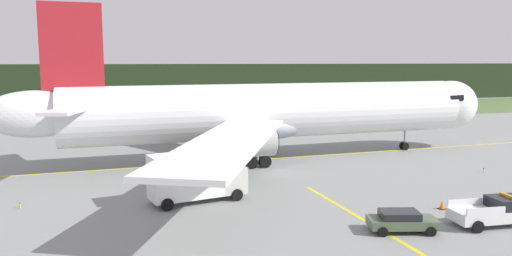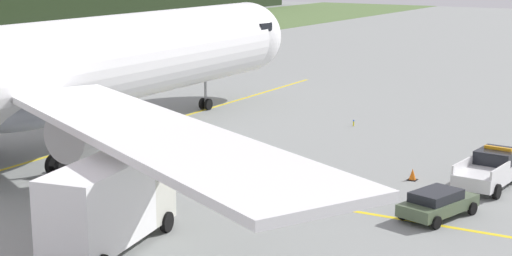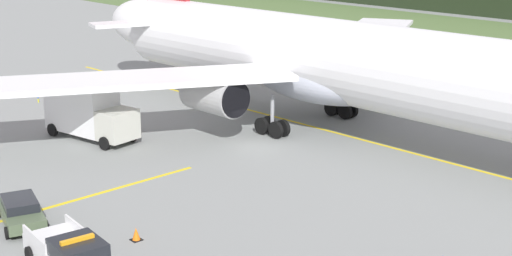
{
  "view_description": "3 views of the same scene",
  "coord_description": "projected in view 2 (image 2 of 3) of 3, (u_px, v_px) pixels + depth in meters",
  "views": [
    {
      "loc": [
        -14.57,
        -42.4,
        10.4
      ],
      "look_at": [
        0.28,
        8.44,
        3.13
      ],
      "focal_mm": 34.36,
      "sensor_mm": 36.0,
      "label": 1
    },
    {
      "loc": [
        -31.74,
        -28.38,
        11.64
      ],
      "look_at": [
        4.93,
        -5.61,
        2.38
      ],
      "focal_mm": 55.72,
      "sensor_mm": 36.0,
      "label": 2
    },
    {
      "loc": [
        34.84,
        -30.4,
        14.37
      ],
      "look_at": [
        4.64,
        -3.91,
        3.02
      ],
      "focal_mm": 51.02,
      "sensor_mm": 36.0,
      "label": 3
    }
  ],
  "objects": [
    {
      "name": "airliner",
      "position": [
        47.0,
        73.0,
        46.76
      ],
      "size": [
        53.78,
        51.85,
        15.69
      ],
      "color": "white",
      "rests_on": "ground"
    },
    {
      "name": "taxiway_centerline_main",
      "position": [
        59.0,
        153.0,
        48.33
      ],
      "size": [
        68.81,
        2.91,
        0.01
      ],
      "primitive_type": "cube",
      "rotation": [
        0.0,
        0.0,
        0.04
      ],
      "color": "yellow",
      "rests_on": "ground"
    },
    {
      "name": "staff_car",
      "position": [
        438.0,
        203.0,
        36.23
      ],
      "size": [
        4.46,
        2.81,
        1.3
      ],
      "color": "#4B5B40",
      "rests_on": "ground"
    },
    {
      "name": "catering_truck",
      "position": [
        106.0,
        205.0,
        31.8
      ],
      "size": [
        7.47,
        3.86,
        3.85
      ],
      "color": "beige",
      "rests_on": "ground"
    },
    {
      "name": "ground",
      "position": [
        122.0,
        175.0,
        43.45
      ],
      "size": [
        320.0,
        320.0,
        0.0
      ],
      "primitive_type": "plane",
      "color": "gray"
    },
    {
      "name": "ops_pickup_truck",
      "position": [
        492.0,
        169.0,
        41.25
      ],
      "size": [
        5.64,
        2.68,
        1.94
      ],
      "color": "silver",
      "rests_on": "ground"
    },
    {
      "name": "taxiway_edge_light_east",
      "position": [
        354.0,
        123.0,
        56.07
      ],
      "size": [
        0.12,
        0.12,
        0.46
      ],
      "color": "yellow",
      "rests_on": "ground"
    },
    {
      "name": "taxiway_centerline_spur",
      "position": [
        478.0,
        232.0,
        34.45
      ],
      "size": [
        1.33,
        27.24,
        0.01
      ],
      "primitive_type": "cube",
      "rotation": [
        0.0,
        0.0,
        1.61
      ],
      "color": "yellow",
      "rests_on": "ground"
    },
    {
      "name": "apron_cone",
      "position": [
        413.0,
        174.0,
        42.43
      ],
      "size": [
        0.5,
        0.5,
        0.63
      ],
      "color": "black",
      "rests_on": "ground"
    }
  ]
}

